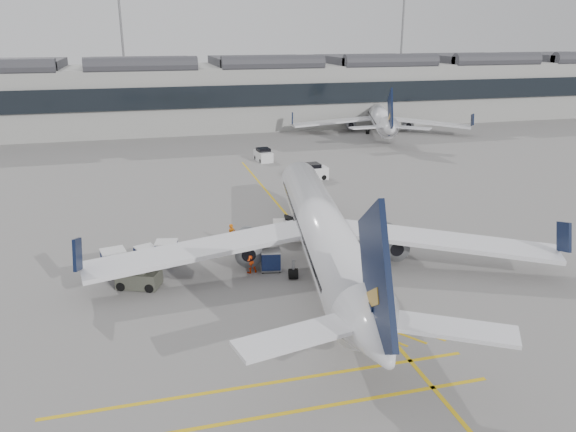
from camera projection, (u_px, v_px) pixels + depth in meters
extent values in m
plane|color=gray|center=(204.00, 301.00, 37.28)|extent=(220.00, 220.00, 0.00)
cube|color=#9E9E99|center=(155.00, 98.00, 101.57)|extent=(200.00, 20.00, 11.00)
cube|color=black|center=(157.00, 98.00, 91.90)|extent=(200.00, 0.50, 3.60)
cube|color=#38383D|center=(152.00, 62.00, 99.61)|extent=(200.00, 18.00, 1.40)
cylinder|color=slate|center=(124.00, 55.00, 110.97)|extent=(0.44, 0.44, 25.00)
cylinder|color=slate|center=(401.00, 52.00, 125.67)|extent=(0.44, 0.44, 25.00)
cube|color=gold|center=(305.00, 237.00, 48.90)|extent=(0.25, 60.00, 0.01)
cylinder|color=white|center=(322.00, 227.00, 42.22)|extent=(8.22, 28.95, 3.60)
cone|color=white|center=(297.00, 175.00, 57.60)|extent=(4.18, 4.37, 3.60)
cone|color=white|center=(377.00, 338.00, 26.35)|extent=(4.30, 5.12, 3.60)
cube|color=white|center=(199.00, 249.00, 40.28)|extent=(16.63, 5.87, 0.34)
cube|color=white|center=(445.00, 241.00, 41.98)|extent=(16.06, 10.55, 0.34)
cylinder|color=slate|center=(248.00, 247.00, 42.63)|extent=(2.55, 3.73, 2.01)
cylinder|color=slate|center=(391.00, 242.00, 43.67)|extent=(2.55, 3.73, 2.01)
cube|color=black|center=(376.00, 280.00, 26.04)|extent=(1.47, 7.24, 8.02)
cylinder|color=black|center=(303.00, 216.00, 53.48)|extent=(0.36, 0.65, 0.61)
cylinder|color=black|center=(293.00, 274.00, 40.56)|extent=(0.79, 0.87, 0.77)
cylinder|color=black|center=(358.00, 271.00, 41.01)|extent=(0.79, 0.87, 0.77)
cylinder|color=white|center=(380.00, 117.00, 98.40)|extent=(11.04, 25.59, 3.24)
cone|color=white|center=(372.00, 106.00, 112.28)|extent=(4.14, 4.28, 3.24)
cone|color=white|center=(390.00, 129.00, 84.09)|extent=(4.35, 4.93, 3.24)
cube|color=white|center=(333.00, 122.00, 97.83)|extent=(14.65, 3.12, 0.30)
cube|color=white|center=(428.00, 122.00, 97.02)|extent=(13.68, 11.10, 0.30)
cylinder|color=slate|center=(351.00, 124.00, 99.49)|extent=(2.68, 3.51, 1.81)
cylinder|color=slate|center=(407.00, 124.00, 99.00)|extent=(2.68, 3.51, 1.81)
cube|color=black|center=(390.00, 112.00, 83.82)|extent=(2.26, 6.32, 7.21)
cylinder|color=black|center=(374.00, 122.00, 108.56)|extent=(0.40, 0.60, 0.55)
cylinder|color=black|center=(368.00, 132.00, 97.21)|extent=(0.79, 0.84, 0.69)
cylinder|color=black|center=(393.00, 132.00, 97.00)|extent=(0.79, 0.84, 0.69)
cube|color=silver|center=(294.00, 235.00, 48.28)|extent=(4.46, 2.39, 0.78)
cube|color=black|center=(306.00, 225.00, 48.09)|extent=(3.93, 1.87, 1.64)
cube|color=silver|center=(279.00, 227.00, 47.94)|extent=(1.24, 1.60, 1.00)
cylinder|color=black|center=(276.00, 240.00, 47.47)|extent=(0.52, 0.28, 0.49)
cylinder|color=black|center=(275.00, 234.00, 48.94)|extent=(0.52, 0.28, 0.49)
cylinder|color=black|center=(313.00, 239.00, 47.72)|extent=(0.52, 0.28, 0.49)
cylinder|color=black|center=(310.00, 233.00, 49.19)|extent=(0.52, 0.28, 0.49)
cube|color=gray|center=(271.00, 268.00, 42.02)|extent=(1.73, 1.51, 0.11)
cube|color=#14204D|center=(271.00, 259.00, 41.79)|extent=(1.59, 1.44, 1.31)
cube|color=silver|center=(271.00, 251.00, 41.58)|extent=(1.64, 1.49, 0.09)
cylinder|color=black|center=(263.00, 272.00, 41.52)|extent=(0.21, 0.12, 0.20)
cylinder|color=black|center=(262.00, 267.00, 42.46)|extent=(0.21, 0.12, 0.20)
cylinder|color=black|center=(280.00, 272.00, 41.62)|extent=(0.21, 0.12, 0.20)
cylinder|color=black|center=(279.00, 266.00, 42.56)|extent=(0.21, 0.12, 0.20)
cube|color=gray|center=(168.00, 261.00, 43.22)|extent=(1.99, 1.75, 0.12)
cube|color=#14204D|center=(167.00, 252.00, 42.96)|extent=(1.83, 1.67, 1.49)
cube|color=silver|center=(166.00, 242.00, 42.72)|extent=(1.89, 1.73, 0.10)
cylinder|color=black|center=(157.00, 265.00, 42.67)|extent=(0.24, 0.15, 0.23)
cylinder|color=black|center=(159.00, 260.00, 43.74)|extent=(0.24, 0.15, 0.23)
cylinder|color=black|center=(176.00, 265.00, 42.75)|extent=(0.24, 0.15, 0.23)
cylinder|color=black|center=(178.00, 259.00, 43.82)|extent=(0.24, 0.15, 0.23)
cube|color=gray|center=(115.00, 271.00, 41.41)|extent=(2.08, 1.83, 0.13)
cube|color=#14204D|center=(114.00, 261.00, 41.14)|extent=(1.91, 1.75, 1.54)
cube|color=silver|center=(113.00, 251.00, 40.89)|extent=(1.97, 1.81, 0.11)
cylinder|color=black|center=(106.00, 277.00, 40.62)|extent=(0.25, 0.15, 0.23)
cylinder|color=black|center=(103.00, 271.00, 41.61)|extent=(0.25, 0.15, 0.23)
cylinder|color=black|center=(127.00, 273.00, 41.26)|extent=(0.25, 0.15, 0.23)
cylinder|color=black|center=(124.00, 268.00, 42.25)|extent=(0.25, 0.15, 0.23)
cube|color=gray|center=(146.00, 264.00, 42.76)|extent=(1.86, 1.70, 0.11)
cube|color=#14204D|center=(145.00, 256.00, 42.53)|extent=(1.72, 1.62, 1.30)
cube|color=silver|center=(145.00, 247.00, 42.32)|extent=(1.78, 1.67, 0.09)
cylinder|color=black|center=(141.00, 269.00, 42.05)|extent=(0.22, 0.15, 0.20)
cylinder|color=black|center=(136.00, 265.00, 42.81)|extent=(0.22, 0.15, 0.20)
cylinder|color=black|center=(157.00, 265.00, 42.74)|extent=(0.22, 0.15, 0.20)
cylinder|color=black|center=(151.00, 261.00, 43.50)|extent=(0.22, 0.15, 0.20)
imported|color=orange|center=(232.00, 235.00, 46.55)|extent=(0.83, 0.72, 1.92)
imported|color=#FF430D|center=(250.00, 260.00, 41.42)|extent=(1.06, 0.89, 1.96)
cube|color=#4A4C41|center=(139.00, 279.00, 39.20)|extent=(3.29, 2.68, 1.14)
cube|color=#4A4C41|center=(138.00, 270.00, 38.99)|extent=(1.79, 1.79, 0.57)
cylinder|color=black|center=(121.00, 286.00, 38.73)|extent=(0.70, 0.51, 0.64)
cylinder|color=black|center=(130.00, 277.00, 40.13)|extent=(0.70, 0.51, 0.64)
cylinder|color=black|center=(150.00, 288.00, 38.47)|extent=(0.70, 0.51, 0.64)
cylinder|color=black|center=(157.00, 279.00, 39.87)|extent=(0.70, 0.51, 0.64)
cone|color=#F24C0A|center=(295.00, 200.00, 58.74)|extent=(0.33, 0.33, 0.46)
cone|color=#F24C0A|center=(374.00, 238.00, 47.95)|extent=(0.35, 0.35, 0.49)
cube|color=silver|center=(263.00, 156.00, 77.06)|extent=(2.09, 3.63, 1.35)
cube|color=black|center=(263.00, 150.00, 76.80)|extent=(1.81, 1.90, 0.58)
cylinder|color=black|center=(271.00, 160.00, 76.41)|extent=(0.27, 0.60, 0.58)
cylinder|color=black|center=(261.00, 161.00, 75.89)|extent=(0.27, 0.60, 0.58)
cylinder|color=black|center=(266.00, 157.00, 78.46)|extent=(0.27, 0.60, 0.58)
cylinder|color=black|center=(256.00, 158.00, 77.94)|extent=(0.27, 0.60, 0.58)
cube|color=silver|center=(312.00, 173.00, 67.63)|extent=(3.86, 2.10, 1.46)
cube|color=black|center=(312.00, 166.00, 67.35)|extent=(1.98, 1.88, 0.63)
cylinder|color=black|center=(304.00, 179.00, 66.63)|extent=(0.64, 0.27, 0.63)
cylinder|color=black|center=(300.00, 176.00, 68.13)|extent=(0.64, 0.27, 0.63)
cylinder|color=black|center=(324.00, 177.00, 67.38)|extent=(0.64, 0.27, 0.63)
cylinder|color=black|center=(319.00, 174.00, 68.88)|extent=(0.64, 0.27, 0.63)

